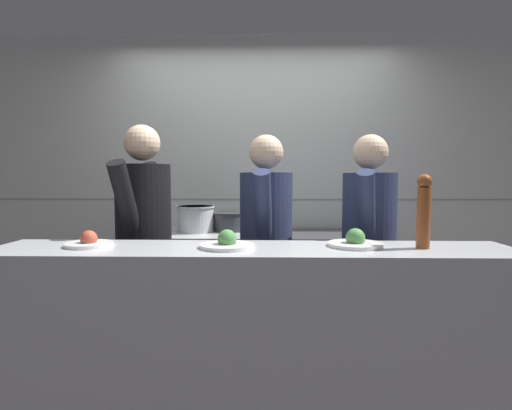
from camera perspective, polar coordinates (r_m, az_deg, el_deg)
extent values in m
cube|color=silver|center=(3.60, 0.24, 3.23)|extent=(8.00, 0.06, 2.60)
cube|color=gray|center=(3.58, 0.23, 0.82)|extent=(8.00, 0.00, 0.01)
cube|color=#38383D|center=(3.38, -8.91, -11.76)|extent=(0.96, 0.70, 0.86)
cube|color=#B7BABF|center=(3.29, -8.99, -4.15)|extent=(0.98, 0.71, 0.04)
cube|color=#B7BABF|center=(3.05, -10.07, -12.27)|extent=(0.86, 0.03, 0.10)
cube|color=#38383D|center=(3.36, 9.34, -11.60)|extent=(0.98, 0.65, 0.90)
cube|color=black|center=(3.21, 10.06, -19.94)|extent=(0.96, 0.04, 0.10)
cube|color=#B7BABF|center=(2.05, -0.48, -20.21)|extent=(2.49, 0.45, 1.01)
cylinder|color=#2D2D33|center=(3.31, -14.93, -1.98)|extent=(0.24, 0.24, 0.21)
cylinder|color=#2D2D33|center=(3.30, -14.96, -0.23)|extent=(0.26, 0.26, 0.01)
cylinder|color=#B7BABF|center=(3.28, -8.62, -1.97)|extent=(0.29, 0.29, 0.21)
cylinder|color=#B7BABF|center=(3.27, -8.64, -0.25)|extent=(0.31, 0.31, 0.01)
cylinder|color=#2D2D33|center=(3.29, -3.91, -2.41)|extent=(0.25, 0.25, 0.15)
cylinder|color=#2D2D33|center=(3.28, -3.92, -1.18)|extent=(0.26, 0.26, 0.01)
cylinder|color=white|center=(2.10, -22.75, -5.21)|extent=(0.23, 0.23, 0.02)
sphere|color=#B24733|center=(2.10, -22.77, -4.42)|extent=(0.08, 0.08, 0.08)
cylinder|color=white|center=(1.90, -4.15, -5.83)|extent=(0.26, 0.26, 0.02)
sphere|color=#4C8C47|center=(1.90, -4.16, -4.87)|extent=(0.09, 0.09, 0.09)
cylinder|color=white|center=(1.99, 14.00, -5.51)|extent=(0.26, 0.26, 0.02)
sphere|color=#4C8C47|center=(1.99, 14.02, -4.57)|extent=(0.09, 0.09, 0.09)
cylinder|color=brown|center=(2.02, 22.81, -1.72)|extent=(0.06, 0.06, 0.29)
sphere|color=brown|center=(2.01, 22.94, 3.14)|extent=(0.07, 0.07, 0.07)
cube|color=black|center=(2.74, -15.48, -16.57)|extent=(0.31, 0.23, 0.78)
cylinder|color=black|center=(2.58, -15.78, -1.57)|extent=(0.39, 0.39, 0.65)
sphere|color=beige|center=(2.58, -15.97, 8.55)|extent=(0.22, 0.22, 0.22)
cylinder|color=black|center=(2.76, -13.97, 0.39)|extent=(0.15, 0.34, 0.54)
cylinder|color=black|center=(2.40, -17.93, -0.21)|extent=(0.15, 0.34, 0.54)
cube|color=black|center=(2.67, 1.42, -17.36)|extent=(0.29, 0.20, 0.75)
cylinder|color=#262D4C|center=(2.50, 1.45, -2.51)|extent=(0.35, 0.35, 0.62)
sphere|color=beige|center=(2.49, 1.47, 7.59)|extent=(0.21, 0.21, 0.21)
cylinder|color=#262D4C|center=(2.69, 1.79, -0.49)|extent=(0.12, 0.32, 0.52)
cylinder|color=#262D4C|center=(2.30, 1.06, -1.25)|extent=(0.12, 0.32, 0.52)
cube|color=black|center=(2.73, 15.55, -17.05)|extent=(0.32, 0.26, 0.75)
cylinder|color=#262D4C|center=(2.56, 15.84, -2.54)|extent=(0.42, 0.42, 0.62)
sphere|color=beige|center=(2.55, 16.03, 7.30)|extent=(0.21, 0.21, 0.21)
cylinder|color=#262D4C|center=(2.75, 16.18, -0.58)|extent=(0.19, 0.33, 0.52)
cylinder|color=#262D4C|center=(2.36, 15.51, -1.29)|extent=(0.19, 0.33, 0.52)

